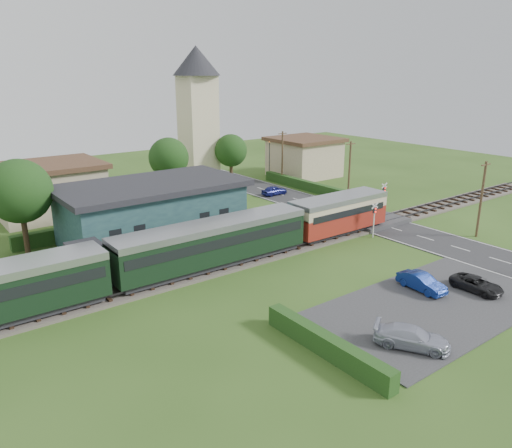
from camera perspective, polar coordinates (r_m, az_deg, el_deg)
ground at (r=42.81m, az=7.22°, el=-3.04°), size 120.00×120.00×0.00m
railway_track at (r=44.14m, az=5.42°, el=-2.19°), size 76.00×3.20×0.49m
road at (r=49.97m, az=15.51°, el=-0.53°), size 6.00×70.00×0.05m
car_park at (r=34.74m, az=19.37°, el=-8.85°), size 17.00×9.00×0.08m
crossing_deck at (r=51.08m, az=13.77°, el=0.23°), size 6.20×3.40×0.45m
platform at (r=41.06m, az=-8.06°, el=-3.64°), size 30.00×3.00×0.45m
equipment_hut at (r=37.64m, az=-18.86°, el=-3.93°), size 2.30×2.30×2.55m
station_building at (r=45.23m, az=-11.78°, el=1.43°), size 16.00×9.00×5.30m
train at (r=36.63m, az=-9.16°, el=-3.05°), size 43.20×2.90×3.40m
church_tower at (r=65.79m, az=-6.69°, el=13.21°), size 6.00×6.00×17.60m
house_west at (r=56.49m, az=-22.58°, el=3.71°), size 10.80×8.80×5.50m
house_east at (r=72.36m, az=5.54°, el=7.68°), size 8.80×8.80×5.50m
hedge_carpark at (r=27.80m, az=8.07°, el=-13.54°), size 0.80×9.00×1.20m
hedge_roadside at (r=63.17m, az=6.47°, el=4.21°), size 0.80×18.00×1.20m
hedge_station at (r=49.76m, az=-13.88°, el=0.28°), size 22.00×0.80×1.30m
tree_a at (r=44.39m, az=-25.43°, el=3.38°), size 5.20×5.20×8.00m
tree_b at (r=58.70m, az=-9.95°, el=7.46°), size 4.60×4.60×7.34m
tree_c at (r=65.48m, az=-2.89°, el=8.37°), size 4.20×4.20×6.78m
utility_pole_b at (r=49.35m, az=24.35°, el=2.68°), size 1.40×0.22×7.00m
utility_pole_c at (r=58.43m, az=10.62°, el=5.99°), size 1.40×0.22×7.00m
utility_pole_d at (r=66.97m, az=3.02°, el=7.68°), size 1.40×0.22×7.00m
crossing_signal_near at (r=46.41m, az=13.37°, el=1.01°), size 0.84×0.28×3.28m
crossing_signal_far at (r=54.75m, az=14.41°, el=3.40°), size 0.84×0.28×3.28m
streetlamp_east at (r=72.01m, az=1.55°, el=7.90°), size 0.30×0.30×5.15m
car_on_road at (r=61.05m, az=2.11°, el=3.86°), size 3.30×1.33×1.13m
car_park_blue at (r=36.59m, az=18.39°, el=-6.32°), size 1.49×3.66×1.18m
car_park_silver at (r=29.39m, az=17.38°, el=-12.24°), size 3.59×4.36×1.19m
car_park_dark at (r=37.87m, az=23.92°, el=-6.30°), size 1.65×3.57×0.99m
pedestrian_near at (r=43.91m, az=-1.51°, el=-0.65°), size 0.68×0.55×1.60m
pedestrian_far at (r=37.56m, az=-16.15°, el=-4.54°), size 0.77×0.90×1.58m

